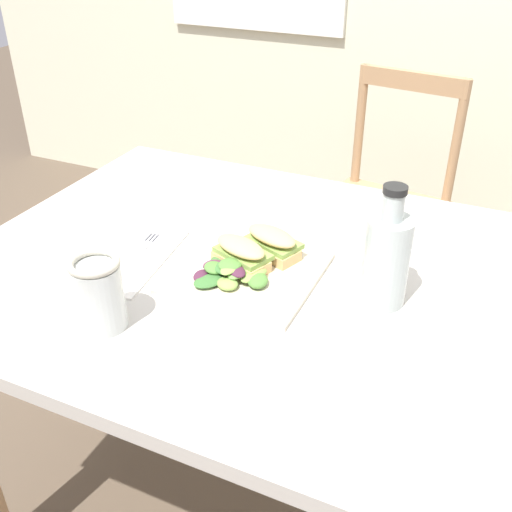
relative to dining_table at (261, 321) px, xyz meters
The scene contains 10 objects.
dining_table is the anchor object (origin of this frame).
chair_wooden_far 0.96m from the dining_table, 88.18° to the left, with size 0.45×0.45×0.87m.
plate_lunch 0.14m from the dining_table, 109.93° to the right, with size 0.26×0.26×0.01m, color beige.
sandwich_half_front 0.17m from the dining_table, 136.86° to the right, with size 0.13×0.10×0.06m.
sandwich_half_back 0.17m from the dining_table, 79.63° to the left, with size 0.13×0.10×0.06m.
salad_mixed_greens 0.17m from the dining_table, 112.49° to the right, with size 0.15×0.14×0.03m.
napkin_folded 0.28m from the dining_table, 162.05° to the right, with size 0.12×0.26×0.00m, color silver.
fork_on_napkin 0.28m from the dining_table, 166.01° to the right, with size 0.04×0.19×0.00m.
bottle_cold_brew 0.31m from the dining_table, ahead, with size 0.08×0.08×0.22m.
mason_jar_iced_tea 0.37m from the dining_table, 121.28° to the right, with size 0.08×0.08×0.13m.
Camera 1 is at (0.26, -0.80, 1.36)m, focal length 41.93 mm.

